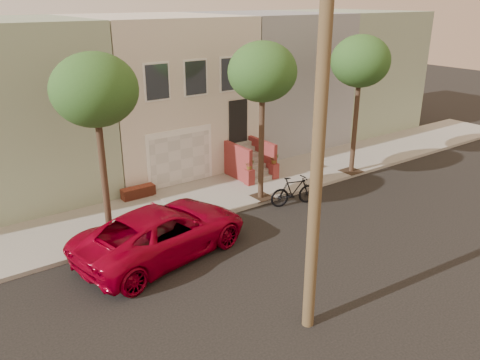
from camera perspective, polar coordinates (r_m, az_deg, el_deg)
ground at (r=16.87m, az=7.97°, el=-7.46°), size 90.00×90.00×0.00m
sidewalk at (r=20.62m, az=-2.24°, el=-1.60°), size 40.00×3.70×0.15m
house_row at (r=24.53m, az=-10.07°, el=10.44°), size 33.10×11.70×7.00m
tree_left at (r=15.54m, az=-16.80°, el=10.02°), size 2.70×2.57×6.30m
tree_mid at (r=18.66m, az=2.68°, el=12.55°), size 2.70×2.57×6.30m
tree_right at (r=22.47m, az=14.07°, el=13.38°), size 2.70×2.57×6.30m
pickup_truck at (r=15.89m, az=-9.10°, el=-6.06°), size 6.34×3.83×1.64m
motorcycle at (r=19.58m, az=6.39°, el=-1.28°), size 2.12×1.08×1.22m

